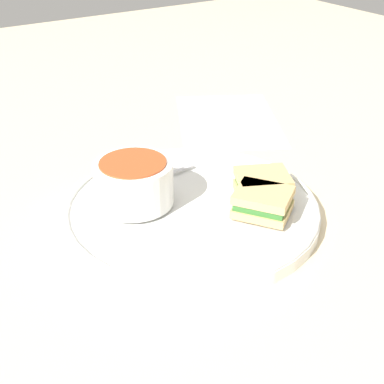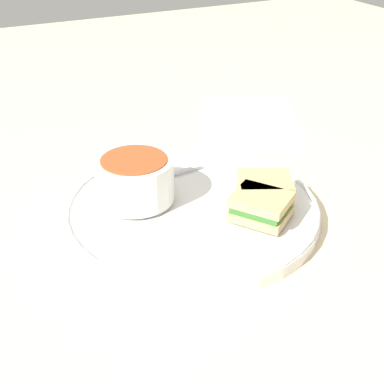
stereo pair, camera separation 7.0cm
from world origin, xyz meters
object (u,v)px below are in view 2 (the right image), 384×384
object	(u,v)px
spoon	(145,180)
soup_bowl	(135,179)
sandwich_half_near	(261,206)
sandwich_half_far	(265,189)

from	to	relation	value
spoon	soup_bowl	bearing A→B (deg)	46.51
spoon	sandwich_half_near	size ratio (longest dim) A/B	1.33
spoon	sandwich_half_far	size ratio (longest dim) A/B	1.37
soup_bowl	sandwich_half_near	bearing A→B (deg)	137.62
sandwich_half_far	spoon	bearing A→B (deg)	-42.14
soup_bowl	sandwich_half_far	size ratio (longest dim) A/B	1.18
sandwich_half_far	soup_bowl	bearing A→B (deg)	-27.00
spoon	sandwich_half_far	distance (m)	0.17
spoon	sandwich_half_far	world-z (taller)	sandwich_half_far
spoon	sandwich_half_near	bearing A→B (deg)	117.65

